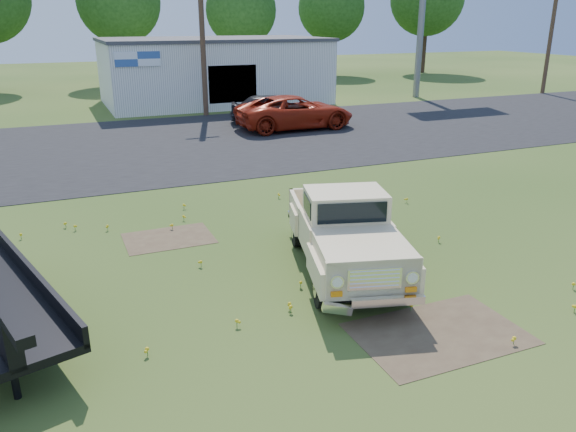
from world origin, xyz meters
The scene contains 13 objects.
ground centered at (0.00, 0.00, 0.00)m, with size 140.00×140.00×0.00m, color #2C4817.
asphalt_lot centered at (0.00, 15.00, 0.00)m, with size 90.00×14.00×0.02m, color black.
dirt_patch_a centered at (1.50, -3.00, 0.00)m, with size 3.00×2.00×0.01m, color #4F3D2A.
dirt_patch_b centered at (-2.00, 3.50, 0.00)m, with size 2.20×1.60×0.01m, color #4F3D2A.
commercial_building centered at (6.00, 26.99, 2.10)m, with size 14.20×8.20×4.15m.
utility_pole_mid centered at (4.00, 22.00, 4.60)m, with size 1.60×0.30×9.00m.
utility_pole_east centered at (30.00, 22.00, 4.60)m, with size 1.60×0.30×9.00m.
treeline_d centered at (2.00, 40.50, 6.62)m, with size 6.72×6.72×10.00m.
treeline_e centered at (12.00, 39.00, 5.98)m, with size 6.08×6.08×9.04m.
treeline_f centered at (22.00, 41.50, 6.30)m, with size 6.40×6.40×9.52m.
vintage_pickup_truck centered at (1.20, 0.05, 0.93)m, with size 2.00×5.15×1.87m, color beige, non-canonical shape.
red_pickup centered at (7.07, 16.12, 0.83)m, with size 2.76×5.99×1.67m, color maroon.
dark_sedan centered at (6.67, 18.19, 0.77)m, with size 1.82×4.53×1.54m, color black.
Camera 1 is at (-4.40, -10.00, 5.32)m, focal length 35.00 mm.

